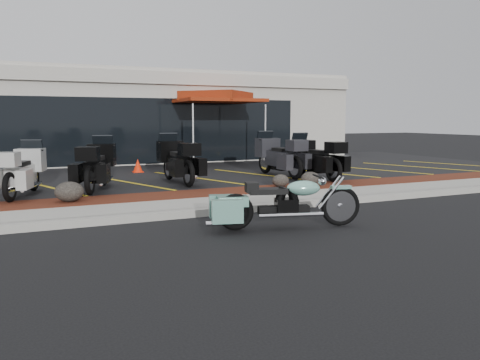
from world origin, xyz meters
name	(u,v)px	position (x,y,z in m)	size (l,w,h in m)	color
ground	(287,218)	(0.00, 0.00, 0.00)	(90.00, 90.00, 0.00)	black
curb	(267,207)	(0.00, 0.90, 0.07)	(24.00, 0.25, 0.15)	gray
sidewalk	(254,202)	(0.00, 1.60, 0.07)	(24.00, 1.20, 0.15)	gray
mulch_bed	(234,194)	(0.00, 2.80, 0.08)	(24.00, 1.20, 0.16)	#3C190D
upper_lot	(176,172)	(0.00, 8.20, 0.07)	(26.00, 9.60, 0.15)	black
dealership_building	(139,118)	(0.00, 14.47, 2.01)	(18.00, 8.16, 4.00)	#A7A497
boulder_left	(69,192)	(-3.95, 2.80, 0.38)	(0.63, 0.52, 0.45)	black
boulder_mid	(280,181)	(1.43, 2.94, 0.33)	(0.48, 0.40, 0.34)	black
boulder_right	(310,179)	(2.27, 2.79, 0.35)	(0.54, 0.45, 0.38)	black
hero_cruiser	(341,200)	(0.53, -1.03, 0.49)	(2.79, 0.71, 0.98)	#70AF9C
touring_white	(33,165)	(-4.68, 4.85, 0.81)	(2.26, 0.86, 1.32)	beige
touring_black_front	(103,160)	(-2.89, 5.24, 0.85)	(2.39, 0.91, 1.39)	black
touring_black_mid	(169,156)	(-0.93, 5.67, 0.86)	(2.43, 0.93, 1.42)	black
touring_grey	(265,152)	(2.47, 5.97, 0.87)	(2.47, 0.94, 1.44)	#2C2C31
touring_black_rear	(300,154)	(3.20, 4.93, 0.85)	(2.40, 0.92, 1.40)	black
traffic_cone	(138,166)	(-1.40, 8.06, 0.38)	(0.33, 0.33, 0.46)	red
popup_canopy	(216,99)	(2.07, 9.51, 2.78)	(3.88, 3.88, 2.89)	silver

